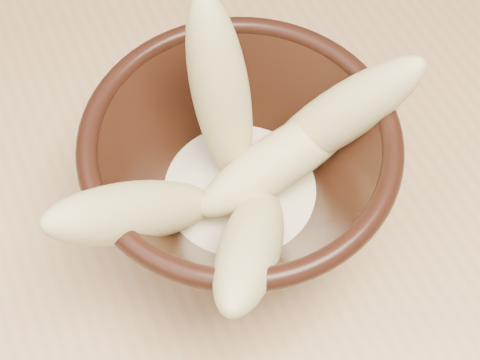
% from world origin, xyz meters
% --- Properties ---
extents(table, '(1.20, 0.80, 0.75)m').
position_xyz_m(table, '(0.00, 0.00, 0.67)').
color(table, tan).
rests_on(table, ground).
extents(bowl, '(0.20, 0.20, 0.11)m').
position_xyz_m(bowl, '(0.09, -0.13, 0.81)').
color(bowl, black).
rests_on(bowl, table).
extents(milk_puddle, '(0.11, 0.11, 0.02)m').
position_xyz_m(milk_puddle, '(0.09, -0.13, 0.79)').
color(milk_puddle, beige).
rests_on(milk_puddle, bowl).
extents(banana_upright, '(0.04, 0.08, 0.14)m').
position_xyz_m(banana_upright, '(0.09, -0.10, 0.86)').
color(banana_upright, '#D5C57E').
rests_on(banana_upright, bowl).
extents(banana_left, '(0.13, 0.07, 0.12)m').
position_xyz_m(banana_left, '(0.02, -0.15, 0.84)').
color(banana_left, '#D5C57E').
rests_on(banana_left, bowl).
extents(banana_right, '(0.12, 0.07, 0.12)m').
position_xyz_m(banana_right, '(0.16, -0.13, 0.84)').
color(banana_right, '#D5C57E').
rests_on(banana_right, bowl).
extents(banana_across, '(0.14, 0.06, 0.05)m').
position_xyz_m(banana_across, '(0.12, -0.14, 0.82)').
color(banana_across, '#D5C57E').
rests_on(banana_across, bowl).
extents(banana_front, '(0.11, 0.13, 0.11)m').
position_xyz_m(banana_front, '(0.07, -0.19, 0.83)').
color(banana_front, '#D5C57E').
rests_on(banana_front, bowl).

